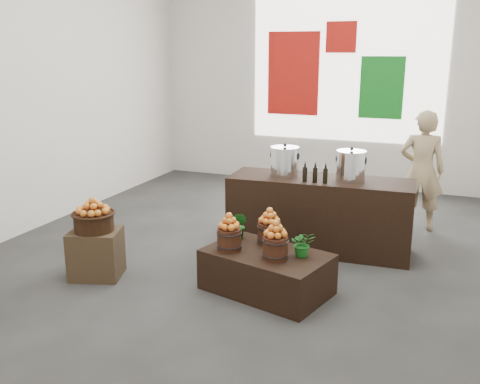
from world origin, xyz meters
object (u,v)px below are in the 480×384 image
at_px(crate, 96,254).
at_px(stock_pot_left, 285,162).
at_px(stock_pot_center, 351,167).
at_px(counter, 319,214).
at_px(display_table, 267,272).
at_px(shopper, 421,171).
at_px(wicker_basket, 94,222).

xyz_separation_m(crate, stock_pot_left, (1.53, 1.62, 0.77)).
bearing_deg(stock_pot_left, stock_pot_center, 3.17).
height_order(counter, stock_pot_center, stock_pot_center).
bearing_deg(stock_pot_center, display_table, -111.54).
xyz_separation_m(display_table, shopper, (1.23, 2.55, 0.58)).
distance_m(display_table, stock_pot_left, 1.56).
distance_m(crate, wicker_basket, 0.34).
distance_m(stock_pot_left, stock_pot_center, 0.77).
distance_m(crate, counter, 2.56).
xyz_separation_m(crate, shopper, (3.00, 2.87, 0.53)).
bearing_deg(stock_pot_left, crate, -133.38).
bearing_deg(stock_pot_center, counter, -176.83).
bearing_deg(counter, shopper, 46.59).
height_order(crate, stock_pot_left, stock_pot_left).
bearing_deg(wicker_basket, counter, 39.95).
xyz_separation_m(stock_pot_center, shopper, (0.70, 1.21, -0.24)).
distance_m(crate, shopper, 4.18).
bearing_deg(crate, stock_pot_left, 46.62).
distance_m(wicker_basket, stock_pot_center, 2.86).
xyz_separation_m(wicker_basket, stock_pot_center, (2.29, 1.66, 0.43)).
xyz_separation_m(display_table, stock_pot_center, (0.53, 1.34, 0.82)).
bearing_deg(stock_pot_left, counter, 3.17).
height_order(display_table, stock_pot_left, stock_pot_left).
relative_size(counter, shopper, 1.34).
bearing_deg(stock_pot_left, display_table, -79.75).
xyz_separation_m(display_table, stock_pot_left, (-0.24, 1.30, 0.82)).
bearing_deg(shopper, stock_pot_center, 55.06).
bearing_deg(wicker_basket, stock_pot_left, 46.62).
xyz_separation_m(counter, stock_pot_center, (0.33, 0.02, 0.59)).
bearing_deg(crate, wicker_basket, 0.00).
bearing_deg(stock_pot_center, crate, -144.12).
bearing_deg(display_table, crate, -154.91).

